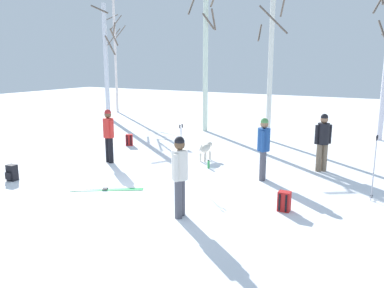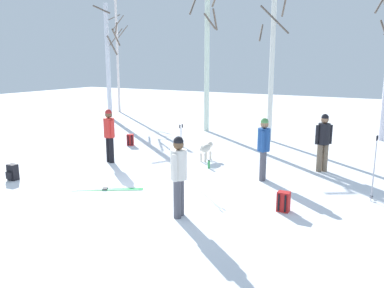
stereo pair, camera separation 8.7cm
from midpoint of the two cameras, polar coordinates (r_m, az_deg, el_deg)
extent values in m
plane|color=white|center=(9.65, -8.37, -7.57)|extent=(60.00, 60.00, 0.00)
cylinder|color=#4C4C56|center=(10.84, 9.96, -3.17)|extent=(0.16, 0.16, 0.82)
cylinder|color=#4C4C56|center=(11.01, 10.06, -2.94)|extent=(0.16, 0.16, 0.82)
cylinder|color=#1E478C|center=(10.76, 10.15, 0.65)|extent=(0.34, 0.34, 0.62)
sphere|color=#997051|center=(10.69, 10.23, 2.86)|extent=(0.22, 0.22, 0.22)
sphere|color=#4C8C4C|center=(10.68, 10.24, 3.18)|extent=(0.21, 0.21, 0.21)
cylinder|color=#1E478C|center=(10.56, 10.02, 0.33)|extent=(0.10, 0.10, 0.56)
cylinder|color=#1E478C|center=(10.97, 10.27, 0.76)|extent=(0.10, 0.10, 0.56)
cylinder|color=black|center=(12.96, -12.28, -0.77)|extent=(0.16, 0.16, 0.82)
cylinder|color=black|center=(12.81, -11.90, -0.90)|extent=(0.16, 0.16, 0.82)
cylinder|color=red|center=(12.75, -12.23, 2.32)|extent=(0.34, 0.34, 0.62)
sphere|color=brown|center=(12.69, -12.32, 4.19)|extent=(0.22, 0.22, 0.22)
sphere|color=#B22626|center=(12.68, -12.33, 4.46)|extent=(0.21, 0.21, 0.21)
cylinder|color=red|center=(12.93, -12.68, 2.35)|extent=(0.10, 0.10, 0.56)
cylinder|color=red|center=(12.57, -11.76, 2.12)|extent=(0.10, 0.10, 0.56)
cylinder|color=#4C4C56|center=(8.18, -2.30, -8.02)|extent=(0.16, 0.16, 0.82)
cylinder|color=#4C4C56|center=(8.34, -1.85, -7.62)|extent=(0.16, 0.16, 0.82)
cylinder|color=silver|center=(8.05, -2.11, -2.99)|extent=(0.34, 0.34, 0.62)
sphere|color=brown|center=(7.95, -2.14, -0.07)|extent=(0.22, 0.22, 0.22)
sphere|color=black|center=(7.94, -2.14, 0.36)|extent=(0.21, 0.21, 0.21)
cylinder|color=silver|center=(7.87, -2.66, -3.50)|extent=(0.10, 0.10, 0.56)
cylinder|color=silver|center=(8.24, -1.59, -2.77)|extent=(0.10, 0.10, 0.56)
cylinder|color=#72604C|center=(12.24, 18.48, -1.87)|extent=(0.16, 0.16, 0.82)
cylinder|color=#72604C|center=(12.15, 17.73, -1.91)|extent=(0.16, 0.16, 0.82)
cylinder|color=black|center=(12.05, 18.33, 1.43)|extent=(0.34, 0.34, 0.62)
sphere|color=#997051|center=(11.99, 18.46, 3.41)|extent=(0.22, 0.22, 0.22)
sphere|color=black|center=(11.98, 18.48, 3.69)|extent=(0.21, 0.21, 0.21)
cylinder|color=black|center=(12.16, 19.19, 1.37)|extent=(0.10, 0.10, 0.56)
cylinder|color=black|center=(11.96, 17.43, 1.31)|extent=(0.10, 0.10, 0.56)
ellipsoid|color=beige|center=(12.83, 1.75, -0.63)|extent=(0.24, 0.61, 0.26)
sphere|color=beige|center=(13.11, 2.38, -0.06)|extent=(0.18, 0.18, 0.18)
ellipsoid|color=beige|center=(13.17, 2.50, -0.10)|extent=(0.06, 0.10, 0.06)
cylinder|color=beige|center=(12.50, 1.06, -0.58)|extent=(0.04, 0.19, 0.17)
cylinder|color=beige|center=(13.09, 1.80, -1.58)|extent=(0.07, 0.07, 0.28)
cylinder|color=beige|center=(13.03, 2.41, -1.65)|extent=(0.07, 0.07, 0.28)
cylinder|color=beige|center=(12.75, 1.05, -1.95)|extent=(0.07, 0.07, 0.28)
cylinder|color=beige|center=(12.69, 1.67, -2.02)|extent=(0.07, 0.07, 0.28)
cube|color=green|center=(10.31, -12.41, -6.39)|extent=(1.59, 1.01, 0.02)
cube|color=#333338|center=(10.31, -12.69, -6.27)|extent=(0.14, 0.12, 0.03)
cube|color=green|center=(10.22, -12.51, -6.57)|extent=(1.59, 1.01, 0.02)
cube|color=#333338|center=(10.22, -12.79, -6.44)|extent=(0.14, 0.12, 0.03)
cylinder|color=#B2B2BC|center=(10.85, -1.64, -1.33)|extent=(0.02, 0.11, 1.42)
cylinder|color=black|center=(10.70, -1.67, 2.65)|extent=(0.04, 0.04, 0.10)
cylinder|color=black|center=(11.01, -1.62, -4.59)|extent=(0.07, 0.07, 0.01)
cylinder|color=#B2B2BC|center=(10.74, -1.99, -1.47)|extent=(0.02, 0.11, 1.42)
cylinder|color=black|center=(10.59, -2.01, 2.55)|extent=(0.04, 0.04, 0.10)
cylinder|color=black|center=(10.91, -1.96, -4.75)|extent=(0.07, 0.07, 0.01)
cylinder|color=#B2B2BC|center=(10.13, 24.70, -3.37)|extent=(0.02, 0.11, 1.43)
cylinder|color=black|center=(9.97, 25.08, 0.89)|extent=(0.04, 0.04, 0.10)
cylinder|color=black|center=(10.31, 24.38, -6.85)|extent=(0.07, 0.07, 0.01)
cylinder|color=#B2B2BC|center=(10.01, 24.63, -3.55)|extent=(0.02, 0.11, 1.43)
cylinder|color=black|center=(9.85, 25.02, 0.77)|extent=(0.04, 0.04, 0.10)
cylinder|color=black|center=(10.19, 24.32, -7.06)|extent=(0.07, 0.07, 0.01)
cube|color=red|center=(15.36, -9.26, 0.60)|extent=(0.33, 0.31, 0.44)
cube|color=red|center=(15.50, -9.21, 0.46)|extent=(0.20, 0.16, 0.20)
cube|color=black|center=(15.24, -9.04, 0.52)|extent=(0.04, 0.04, 0.37)
cube|color=black|center=(15.26, -9.57, 0.51)|extent=(0.04, 0.04, 0.37)
cube|color=black|center=(11.84, -24.84, -3.78)|extent=(0.27, 0.21, 0.44)
cube|color=black|center=(11.78, -25.30, -4.23)|extent=(0.20, 0.07, 0.20)
cube|color=black|center=(11.96, -24.63, -3.60)|extent=(0.04, 0.03, 0.37)
cube|color=black|center=(11.86, -24.19, -3.70)|extent=(0.04, 0.03, 0.37)
cube|color=red|center=(8.83, 12.96, -8.11)|extent=(0.26, 0.20, 0.44)
cube|color=red|center=(8.97, 13.17, -8.25)|extent=(0.20, 0.06, 0.20)
cube|color=black|center=(8.71, 13.21, -8.41)|extent=(0.04, 0.02, 0.37)
cube|color=black|center=(8.75, 12.29, -8.28)|extent=(0.04, 0.02, 0.37)
cylinder|color=green|center=(11.97, 2.21, -2.99)|extent=(0.07, 0.07, 0.24)
cylinder|color=black|center=(11.94, 2.21, -2.39)|extent=(0.05, 0.05, 0.02)
cylinder|color=silver|center=(25.54, -11.16, 12.50)|extent=(0.15, 0.15, 7.08)
cylinder|color=brown|center=(26.01, -11.43, 14.93)|extent=(0.63, 0.73, 1.14)
cylinder|color=brown|center=(26.02, -11.60, 17.59)|extent=(0.47, 0.65, 0.40)
cylinder|color=brown|center=(26.01, -11.10, 16.87)|extent=(0.75, 0.37, 0.95)
cylinder|color=brown|center=(25.94, -10.52, 15.60)|extent=(0.99, 0.13, 0.85)
cylinder|color=silver|center=(22.80, -12.48, 11.51)|extent=(0.25, 0.25, 6.27)
cylinder|color=brown|center=(22.65, -11.35, 14.93)|extent=(0.46, 1.07, 0.87)
cylinder|color=brown|center=(22.54, -13.40, 18.49)|extent=(0.99, 0.33, 0.49)
cylinder|color=brown|center=(22.58, -11.89, 13.83)|extent=(0.10, 0.80, 1.03)
cylinder|color=brown|center=(22.91, -11.35, 16.12)|extent=(0.83, 0.82, 0.56)
cylinder|color=silver|center=(18.14, 1.84, 14.38)|extent=(0.23, 0.23, 7.94)
cylinder|color=brown|center=(18.12, 3.01, 17.58)|extent=(0.25, 0.77, 0.87)
cylinder|color=brown|center=(18.38, -0.26, 19.32)|extent=(0.52, 1.30, 0.83)
cylinder|color=brown|center=(17.95, 2.25, 17.38)|extent=(0.44, 0.53, 0.69)
cylinder|color=silver|center=(16.19, 11.21, 11.96)|extent=(0.20, 0.20, 6.53)
cylinder|color=brown|center=(15.73, 11.58, 17.27)|extent=(1.06, 0.49, 1.07)
cylinder|color=brown|center=(16.27, 9.66, 15.65)|extent=(0.30, 0.96, 0.71)
cylinder|color=brown|center=(16.44, 13.04, 19.54)|extent=(0.51, 0.80, 1.08)
cylinder|color=brown|center=(17.93, 25.23, 17.77)|extent=(0.25, 1.11, 0.74)
cylinder|color=brown|center=(17.57, 25.75, 14.66)|extent=(0.43, 0.62, 0.82)
camera|label=1|loc=(0.04, -90.24, -0.05)|focal=36.74mm
camera|label=2|loc=(0.04, 89.76, 0.05)|focal=36.74mm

